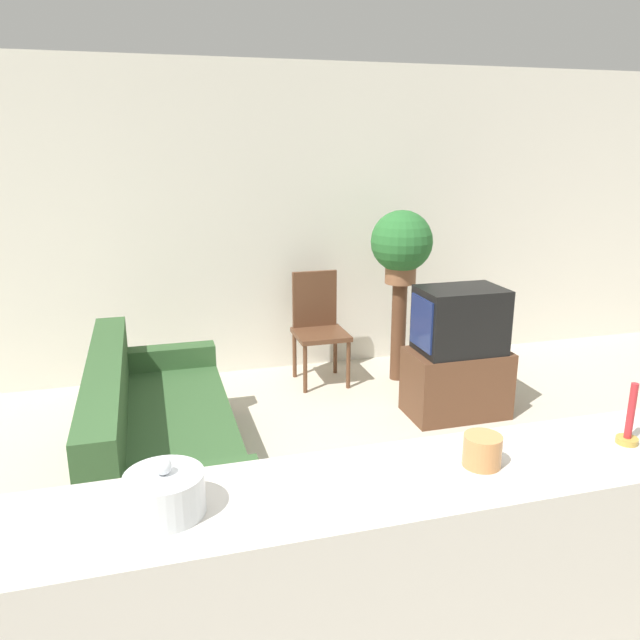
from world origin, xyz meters
The scene contains 11 objects.
wall_back centered at (0.00, 3.43, 1.35)m, with size 9.00×0.06×2.70m.
couch centered at (-0.75, 1.55, 0.29)m, with size 0.83×2.03×0.82m.
tv_stand centered at (1.48, 2.00, 0.26)m, with size 0.75×0.45×0.52m.
television centered at (1.48, 2.00, 0.76)m, with size 0.63×0.43×0.49m.
wooden_chair centered at (0.66, 3.00, 0.52)m, with size 0.44×0.44×0.96m.
plant_stand centered at (1.34, 2.82, 0.44)m, with size 0.13×0.13×0.87m.
potted_plant centered at (1.34, 2.82, 1.21)m, with size 0.52×0.52×0.62m.
foreground_counter centered at (0.00, -0.50, 0.54)m, with size 3.00×0.44×1.08m.
decorative_bowl centered at (-0.73, -0.50, 1.14)m, with size 0.21×0.21×0.16m.
candle_jar centered at (0.21, -0.50, 1.13)m, with size 0.12×0.12×0.10m.
candlestick centered at (0.74, -0.50, 1.15)m, with size 0.07×0.07×0.21m.
Camera 1 is at (-0.74, -2.02, 2.03)m, focal length 35.00 mm.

